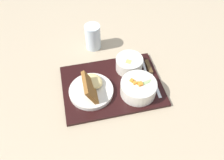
{
  "coord_description": "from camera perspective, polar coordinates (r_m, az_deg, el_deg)",
  "views": [
    {
      "loc": [
        0.06,
        0.59,
        0.76
      ],
      "look_at": [
        0.0,
        0.0,
        0.04
      ],
      "focal_mm": 38.0,
      "sensor_mm": 36.0,
      "label": 1
    }
  ],
  "objects": [
    {
      "name": "ground_plane",
      "position": [
        0.97,
        0.0,
        -1.62
      ],
      "size": [
        4.0,
        4.0,
        0.0
      ],
      "primitive_type": "plane",
      "color": "tan"
    },
    {
      "name": "serving_tray",
      "position": [
        0.96,
        0.0,
        -1.38
      ],
      "size": [
        0.43,
        0.33,
        0.01
      ],
      "color": "black",
      "rests_on": "ground_plane"
    },
    {
      "name": "bowl_salad",
      "position": [
        0.91,
        6.38,
        -1.77
      ],
      "size": [
        0.14,
        0.14,
        0.07
      ],
      "color": "silver",
      "rests_on": "serving_tray"
    },
    {
      "name": "bowl_soup",
      "position": [
        0.99,
        4.17,
        4.08
      ],
      "size": [
        0.11,
        0.11,
        0.06
      ],
      "color": "silver",
      "rests_on": "serving_tray"
    },
    {
      "name": "plate_main",
      "position": [
        0.92,
        -4.95,
        -2.14
      ],
      "size": [
        0.17,
        0.17,
        0.1
      ],
      "color": "silver",
      "rests_on": "serving_tray"
    },
    {
      "name": "knife",
      "position": [
        1.01,
        9.12,
        2.29
      ],
      "size": [
        0.03,
        0.2,
        0.02
      ],
      "rotation": [
        0.0,
        0.0,
        1.66
      ],
      "color": "silver",
      "rests_on": "serving_tray"
    },
    {
      "name": "spoon",
      "position": [
        0.99,
        8.38,
        1.04
      ],
      "size": [
        0.04,
        0.13,
        0.01
      ],
      "rotation": [
        0.0,
        0.0,
        1.59
      ],
      "color": "silver",
      "rests_on": "serving_tray"
    },
    {
      "name": "glass_water",
      "position": [
        1.1,
        -4.6,
        10.05
      ],
      "size": [
        0.07,
        0.07,
        0.12
      ],
      "color": "silver",
      "rests_on": "ground_plane"
    }
  ]
}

